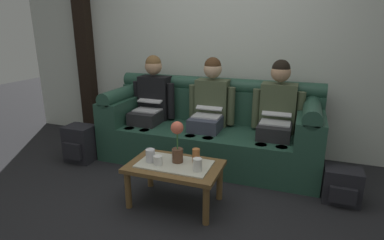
{
  "coord_description": "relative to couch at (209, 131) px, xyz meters",
  "views": [
    {
      "loc": [
        1.01,
        -2.19,
        1.55
      ],
      "look_at": [
        -0.09,
        0.82,
        0.59
      ],
      "focal_mm": 29.0,
      "sensor_mm": 36.0,
      "label": 1
    }
  ],
  "objects": [
    {
      "name": "ground_plane",
      "position": [
        -0.0,
        -1.17,
        -0.37
      ],
      "size": [
        14.0,
        14.0,
        0.0
      ],
      "primitive_type": "plane",
      "color": "black"
    },
    {
      "name": "back_wall_patterned",
      "position": [
        -0.0,
        0.53,
        1.08
      ],
      "size": [
        6.0,
        0.12,
        2.9
      ],
      "primitive_type": "cube",
      "color": "silver",
      "rests_on": "ground_plane"
    },
    {
      "name": "timber_pillar",
      "position": [
        -2.0,
        0.41,
        1.08
      ],
      "size": [
        0.2,
        0.2,
        2.9
      ],
      "primitive_type": "cube",
      "color": "black",
      "rests_on": "ground_plane"
    },
    {
      "name": "couch",
      "position": [
        0.0,
        0.0,
        0.0
      ],
      "size": [
        2.5,
        0.88,
        0.96
      ],
      "color": "#234738",
      "rests_on": "ground_plane"
    },
    {
      "name": "person_left",
      "position": [
        -0.76,
        -0.0,
        0.29
      ],
      "size": [
        0.56,
        0.67,
        1.22
      ],
      "color": "#232326",
      "rests_on": "ground_plane"
    },
    {
      "name": "person_middle",
      "position": [
        -0.0,
        -0.0,
        0.29
      ],
      "size": [
        0.56,
        0.67,
        1.22
      ],
      "color": "#383D4C",
      "rests_on": "ground_plane"
    },
    {
      "name": "person_right",
      "position": [
        0.76,
        -0.0,
        0.29
      ],
      "size": [
        0.56,
        0.67,
        1.22
      ],
      "color": "#232326",
      "rests_on": "ground_plane"
    },
    {
      "name": "coffee_table",
      "position": [
        -0.0,
        -1.05,
        -0.04
      ],
      "size": [
        0.82,
        0.52,
        0.4
      ],
      "color": "brown",
      "rests_on": "ground_plane"
    },
    {
      "name": "flower_vase",
      "position": [
        0.01,
        -1.01,
        0.23
      ],
      "size": [
        0.11,
        0.11,
        0.38
      ],
      "color": "brown",
      "rests_on": "coffee_table"
    },
    {
      "name": "cup_near_left",
      "position": [
        -0.12,
        -1.13,
        0.07
      ],
      "size": [
        0.08,
        0.08,
        0.08
      ],
      "primitive_type": "cylinder",
      "color": "white",
      "rests_on": "coffee_table"
    },
    {
      "name": "cup_near_right",
      "position": [
        0.17,
        -0.96,
        0.09
      ],
      "size": [
        0.07,
        0.07,
        0.12
      ],
      "primitive_type": "cylinder",
      "color": "#B26633",
      "rests_on": "coffee_table"
    },
    {
      "name": "cup_far_center",
      "position": [
        -0.22,
        -1.09,
        0.09
      ],
      "size": [
        0.08,
        0.08,
        0.12
      ],
      "primitive_type": "cylinder",
      "color": "silver",
      "rests_on": "coffee_table"
    },
    {
      "name": "cup_far_left",
      "position": [
        0.24,
        -1.12,
        0.08
      ],
      "size": [
        0.08,
        0.08,
        0.11
      ],
      "primitive_type": "cylinder",
      "color": "white",
      "rests_on": "coffee_table"
    },
    {
      "name": "backpack_left",
      "position": [
        -1.43,
        -0.57,
        -0.15
      ],
      "size": [
        0.33,
        0.31,
        0.43
      ],
      "color": "black",
      "rests_on": "ground_plane"
    },
    {
      "name": "backpack_right",
      "position": [
        1.42,
        -0.51,
        -0.21
      ],
      "size": [
        0.32,
        0.26,
        0.32
      ],
      "color": "black",
      "rests_on": "ground_plane"
    }
  ]
}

